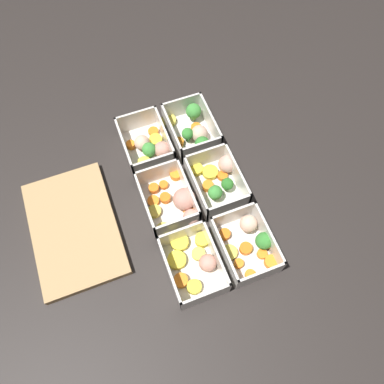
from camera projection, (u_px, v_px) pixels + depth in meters
name	position (u px, v px, depth m)	size (l,w,h in m)	color
ground_plane	(192.00, 196.00, 0.86)	(4.00, 4.00, 0.00)	#282321
container_near_left	(248.00, 243.00, 0.79)	(0.14, 0.11, 0.06)	silver
container_near_center	(218.00, 180.00, 0.86)	(0.15, 0.12, 0.06)	silver
container_near_right	(193.00, 130.00, 0.92)	(0.16, 0.12, 0.06)	silver
container_far_left	(193.00, 263.00, 0.77)	(0.16, 0.12, 0.06)	silver
container_far_center	(175.00, 202.00, 0.83)	(0.16, 0.12, 0.06)	silver
container_far_right	(148.00, 146.00, 0.90)	(0.14, 0.11, 0.06)	silver
cutting_board	(74.00, 228.00, 0.82)	(0.28, 0.18, 0.02)	tan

